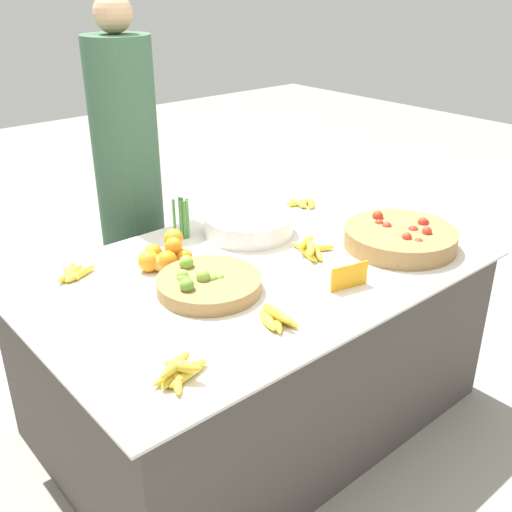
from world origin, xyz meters
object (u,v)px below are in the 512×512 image
price_sign (349,276)px  vendor_person (130,195)px  lime_bowl (209,284)px  tomato_basket (400,238)px  metal_bowl (249,224)px

price_sign → vendor_person: (-0.19, 1.22, 0.02)m
lime_bowl → vendor_person: (0.21, 0.91, 0.04)m
tomato_basket → vendor_person: 1.29m
tomato_basket → metal_bowl: (-0.39, 0.52, 0.00)m
price_sign → vendor_person: bearing=112.4°
vendor_person → metal_bowl: bearing=-68.6°
lime_bowl → tomato_basket: size_ratio=0.82×
metal_bowl → vendor_person: bearing=111.4°
tomato_basket → metal_bowl: bearing=127.2°
lime_bowl → metal_bowl: (0.44, 0.31, 0.01)m
lime_bowl → price_sign: lime_bowl is taller
tomato_basket → vendor_person: bearing=119.3°
lime_bowl → metal_bowl: 0.54m
metal_bowl → vendor_person: size_ratio=0.23×
tomato_basket → metal_bowl: size_ratio=1.20×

